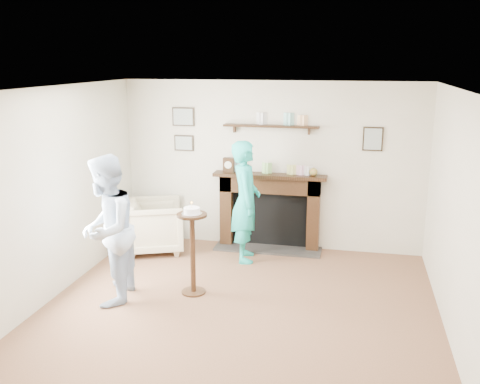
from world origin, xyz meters
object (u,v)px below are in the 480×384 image
Objects in this scene: pedestal_table at (192,238)px; woman at (245,259)px; armchair at (155,250)px; man at (111,300)px.

woman is at bearing 72.45° from pedestal_table.
armchair is at bearing 74.64° from woman.
man is 2.11m from woman.
man is 1.22m from pedestal_table.
armchair is 1.40m from woman.
pedestal_table reaches higher than man.
man reaches higher than woman.
pedestal_table is (-0.39, -1.25, 0.71)m from woman.
pedestal_table reaches higher than armchair.
woman reaches higher than armchair.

